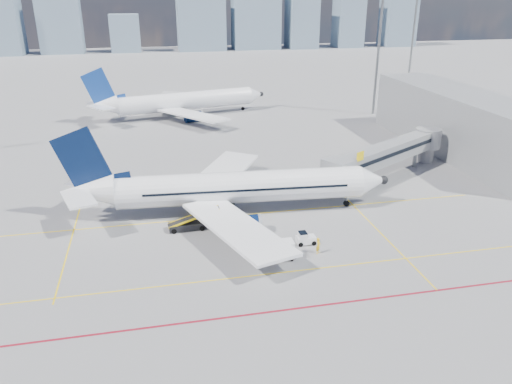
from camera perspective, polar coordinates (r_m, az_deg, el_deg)
The scene contains 13 objects.
ground at distance 53.95m, azimuth 0.40°, elevation -6.06°, with size 420.00×420.00×0.00m, color #939396.
apron_markings at distance 50.51m, azimuth 0.72°, elevation -8.16°, with size 90.00×35.12×0.01m.
jet_bridge at distance 75.04m, azimuth 15.36°, elevation 4.45°, with size 23.55×15.78×6.30m.
terminal_block at distance 90.53m, azimuth 22.24°, elevation 7.37°, with size 10.00×42.00×10.00m.
floodlight_mast_ne at distance 113.01m, azimuth 13.81°, elevation 15.42°, with size 3.20×0.61×25.45m.
floodlight_mast_far at distance 156.32m, azimuth 17.52°, elevation 16.73°, with size 3.20×0.61×25.45m.
distant_skyline at distance 237.35m, azimuth -8.69°, elevation 18.66°, with size 248.18×14.16×30.74m.
main_aircraft at distance 60.33m, azimuth -3.30°, elevation 0.41°, with size 39.90×34.73×11.64m.
second_aircraft at distance 110.17m, azimuth -8.81°, elevation 10.15°, with size 39.22×33.75×11.58m.
baggage_tug at distance 54.08m, azimuth 5.61°, elevation -5.29°, with size 2.07×1.25×1.43m.
cargo_dolly at distance 50.78m, azimuth 2.43°, elevation -6.61°, with size 3.59×1.61×1.97m.
belt_loader at distance 57.55m, azimuth -7.71°, elevation -3.68°, with size 6.03×1.77×2.45m.
ramp_worker at distance 52.36m, azimuth 7.14°, elevation -6.10°, with size 0.64×0.42×1.75m, color yellow.
Camera 1 is at (-10.33, -46.47, 25.39)m, focal length 35.00 mm.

